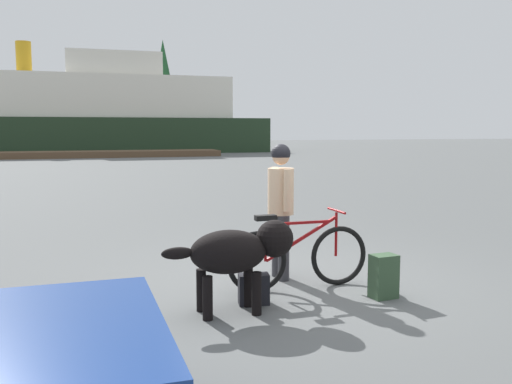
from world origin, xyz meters
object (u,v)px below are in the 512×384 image
object	(u,v)px
handbag_pannier	(254,289)
ferry_boat	(77,116)
bicycle	(298,256)
dog	(238,251)
person_cyclist	(281,199)
backpack	(384,276)

from	to	relation	value
handbag_pannier	ferry_boat	size ratio (longest dim) A/B	0.01
bicycle	dog	world-z (taller)	dog
person_cyclist	dog	size ratio (longest dim) A/B	1.23
ferry_boat	bicycle	bearing A→B (deg)	-87.00
dog	handbag_pannier	size ratio (longest dim) A/B	4.18
backpack	bicycle	bearing A→B (deg)	140.89
handbag_pannier	ferry_boat	distance (m)	40.23
dog	bicycle	bearing A→B (deg)	33.39
person_cyclist	handbag_pannier	distance (m)	1.37
bicycle	dog	distance (m)	1.09
dog	backpack	size ratio (longest dim) A/B	2.81
person_cyclist	handbag_pannier	world-z (taller)	person_cyclist
person_cyclist	backpack	distance (m)	1.56
person_cyclist	backpack	xyz separation A→B (m)	(0.79, -1.12, -0.76)
dog	handbag_pannier	world-z (taller)	dog
bicycle	handbag_pannier	distance (m)	0.79
bicycle	handbag_pannier	xyz separation A→B (m)	(-0.66, -0.38, -0.22)
person_cyclist	ferry_boat	size ratio (longest dim) A/B	0.06
bicycle	ferry_boat	xyz separation A→B (m)	(-2.08, 39.73, 2.49)
backpack	ferry_boat	bearing A→B (deg)	94.03
backpack	ferry_boat	size ratio (longest dim) A/B	0.02
bicycle	backpack	xyz separation A→B (m)	(0.76, -0.62, -0.14)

